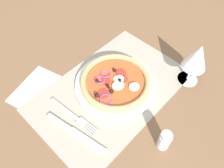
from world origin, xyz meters
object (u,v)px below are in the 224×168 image
object	(u,v)px
fork	(76,118)
wine_glass	(197,58)
napkin	(40,91)
plate	(115,84)
knife	(76,134)
pepper_shaker	(164,140)
pizza	(115,81)

from	to	relation	value
fork	wine_glass	size ratio (longest dim) A/B	1.21
fork	napkin	size ratio (longest dim) A/B	1.14
plate	knife	xyz separation A→B (cm)	(19.22, 3.58, -0.43)
wine_glass	pepper_shaker	size ratio (longest dim) A/B	2.22
pizza	pepper_shaker	xyz separation A→B (cm)	(5.38, 22.35, 0.38)
pizza	wine_glass	bearing A→B (deg)	140.09
wine_glass	pepper_shaker	distance (cm)	25.68
plate	pizza	size ratio (longest dim) A/B	1.15
plate	napkin	size ratio (longest dim) A/B	1.58
pizza	knife	size ratio (longest dim) A/B	1.09
knife	pepper_shaker	bearing A→B (deg)	26.43
wine_glass	napkin	size ratio (longest dim) A/B	0.94
plate	napkin	bearing A→B (deg)	-41.38
fork	wine_glass	xyz separation A→B (cm)	(-34.40, 15.55, 9.51)
fork	plate	bearing A→B (deg)	84.75
pizza	wine_glass	size ratio (longest dim) A/B	1.46
plate	napkin	distance (cm)	23.38
pizza	napkin	bearing A→B (deg)	-41.62
plate	pepper_shaker	distance (cm)	23.18
plate	pepper_shaker	size ratio (longest dim) A/B	3.74
plate	wine_glass	bearing A→B (deg)	139.85
knife	wine_glass	bearing A→B (deg)	62.75
plate	napkin	world-z (taller)	plate
napkin	wine_glass	bearing A→B (deg)	139.24
fork	napkin	world-z (taller)	fork
fork	knife	bearing A→B (deg)	-44.66
pizza	napkin	world-z (taller)	pizza
pizza	wine_glass	world-z (taller)	wine_glass
wine_glass	napkin	world-z (taller)	wine_glass
wine_glass	knife	bearing A→B (deg)	-17.52
knife	wine_glass	size ratio (longest dim) A/B	1.34
pepper_shaker	pizza	bearing A→B (deg)	-103.54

